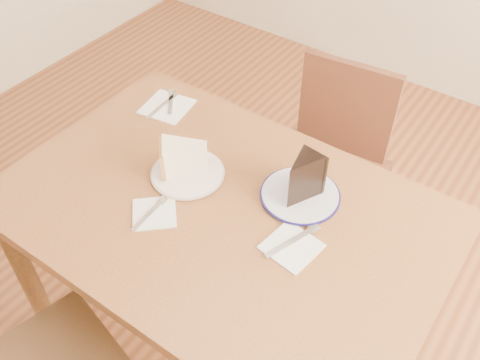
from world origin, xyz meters
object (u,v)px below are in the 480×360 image
at_px(table, 221,231).
at_px(chair_far, 327,167).
at_px(plate_cream, 188,173).
at_px(chocolate_cake, 301,181).
at_px(plate_navy, 300,195).
at_px(carrot_cake, 186,157).

bearing_deg(table, chair_far, 86.22).
relative_size(plate_cream, chocolate_cake, 1.64).
relative_size(plate_navy, chocolate_cake, 1.71).
distance_m(plate_cream, plate_navy, 0.33).
height_order(plate_navy, chocolate_cake, chocolate_cake).
distance_m(carrot_cake, chocolate_cake, 0.33).
bearing_deg(table, plate_cream, 162.66).
xyz_separation_m(table, carrot_cake, (-0.16, 0.06, 0.15)).
bearing_deg(plate_navy, table, -133.93).
bearing_deg(plate_cream, carrot_cake, 137.13).
xyz_separation_m(chair_far, chocolate_cake, (0.12, -0.45, 0.36)).
height_order(chair_far, plate_navy, chair_far).
bearing_deg(table, carrot_cake, 160.66).
distance_m(table, chair_far, 0.62).
height_order(carrot_cake, chocolate_cake, chocolate_cake).
relative_size(carrot_cake, chocolate_cake, 0.99).
distance_m(plate_cream, chocolate_cake, 0.33).
bearing_deg(chair_far, carrot_cake, 63.03).
relative_size(plate_cream, carrot_cake, 1.66).
bearing_deg(chocolate_cake, table, 49.82).
bearing_deg(chair_far, table, 80.03).
distance_m(table, chocolate_cake, 0.28).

